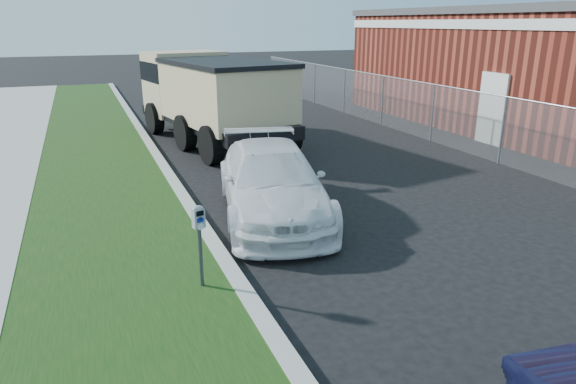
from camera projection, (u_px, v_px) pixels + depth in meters
name	position (u px, v px, depth m)	size (l,w,h in m)	color
ground	(390.00, 258.00, 8.36)	(120.00, 120.00, 0.00)	black
streetside	(21.00, 260.00, 8.13)	(6.12, 50.00, 0.15)	gray
chainlink_fence	(434.00, 102.00, 16.26)	(0.06, 30.06, 30.00)	slate
brick_building	(553.00, 66.00, 18.99)	(9.20, 14.20, 4.17)	maroon
parking_meter	(199.00, 229.00, 6.96)	(0.19, 0.15, 1.21)	#3F4247
white_wagon	(270.00, 181.00, 10.09)	(1.91, 4.70, 1.36)	white
dump_truck	(210.00, 93.00, 16.29)	(3.75, 7.26, 2.71)	black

